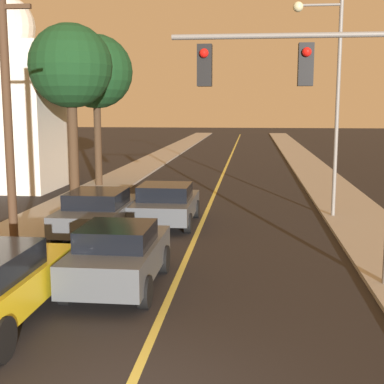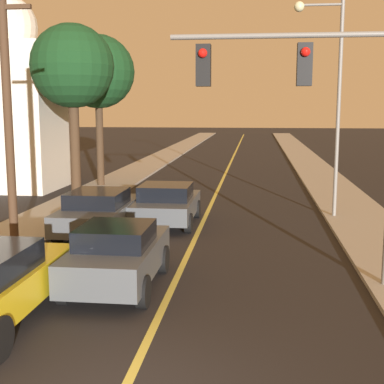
# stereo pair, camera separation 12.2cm
# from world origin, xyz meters

# --- Properties ---
(road_surface) EXTENTS (8.71, 80.00, 0.01)m
(road_surface) POSITION_xyz_m (0.00, 36.00, 0.01)
(road_surface) COLOR black
(road_surface) RESTS_ON ground
(sidewalk_left) EXTENTS (2.50, 80.00, 0.12)m
(sidewalk_left) POSITION_xyz_m (-5.60, 36.00, 0.06)
(sidewalk_left) COLOR #9E998E
(sidewalk_left) RESTS_ON ground
(sidewalk_right) EXTENTS (2.50, 80.00, 0.12)m
(sidewalk_right) POSITION_xyz_m (5.60, 36.00, 0.06)
(sidewalk_right) COLOR #9E998E
(sidewalk_right) RESTS_ON ground
(car_near_lane_front) EXTENTS (1.86, 3.82, 1.47)m
(car_near_lane_front) POSITION_xyz_m (-1.22, 4.85, 0.77)
(car_near_lane_front) COLOR #474C51
(car_near_lane_front) RESTS_ON ground
(car_near_lane_second) EXTENTS (2.06, 3.93, 1.42)m
(car_near_lane_second) POSITION_xyz_m (-1.22, 11.48, 0.73)
(car_near_lane_second) COLOR #474C51
(car_near_lane_second) RESTS_ON ground
(car_outer_lane_second) EXTENTS (2.02, 4.45, 1.42)m
(car_outer_lane_second) POSITION_xyz_m (-3.13, 9.86, 0.74)
(car_outer_lane_second) COLOR #474C51
(car_outer_lane_second) RESTS_ON ground
(traffic_signal_mast) EXTENTS (4.93, 0.42, 5.68)m
(traffic_signal_mast) POSITION_xyz_m (3.12, 5.45, 4.20)
(traffic_signal_mast) COLOR slate
(traffic_signal_mast) RESTS_ON ground
(streetlamp_right) EXTENTS (1.73, 0.36, 7.57)m
(streetlamp_right) POSITION_xyz_m (4.33, 13.16, 4.92)
(streetlamp_right) COLOR slate
(streetlamp_right) RESTS_ON ground
(utility_pole_left) EXTENTS (1.60, 0.24, 7.14)m
(utility_pole_left) POSITION_xyz_m (-4.95, 7.60, 3.85)
(utility_pole_left) COLOR #422D1E
(utility_pole_left) RESTS_ON ground
(tree_left_near) EXTENTS (3.61, 3.61, 7.45)m
(tree_left_near) POSITION_xyz_m (-5.99, 19.74, 5.73)
(tree_left_near) COLOR #3D2B1C
(tree_left_near) RESTS_ON ground
(tree_left_far) EXTENTS (3.57, 3.57, 7.44)m
(tree_left_far) POSITION_xyz_m (-6.05, 16.13, 5.71)
(tree_left_far) COLOR #3D2B1C
(tree_left_far) RESTS_ON ground
(domed_building_left) EXTENTS (5.36, 5.36, 9.48)m
(domed_building_left) POSITION_xyz_m (-10.53, 19.38, 4.11)
(domed_building_left) COLOR silver
(domed_building_left) RESTS_ON ground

